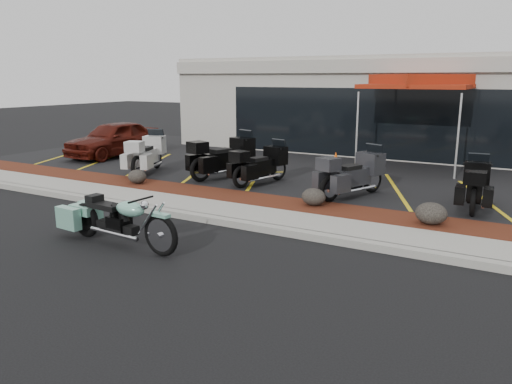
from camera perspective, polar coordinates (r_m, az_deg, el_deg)
The scene contains 18 objects.
ground at distance 10.15m, azimuth -4.41°, elevation -5.34°, with size 90.00×90.00×0.00m, color black.
curb at distance 10.85m, azimuth -1.78°, elevation -3.68°, with size 24.00×0.25×0.15m, color gray.
sidewalk at distance 11.43m, azimuth 0.04°, elevation -2.81°, with size 24.00×1.20×0.15m, color gray.
mulch_bed at distance 12.45m, azimuth 2.74°, elevation -1.48°, with size 24.00×1.20×0.16m, color #3D1D0D.
upper_lot at distance 17.34m, azimuth 10.78°, elevation 2.41°, with size 26.00×9.60×0.15m, color black.
dealership_building at distance 23.13m, azimuth 16.07°, elevation 9.54°, with size 18.00×8.16×4.00m.
boulder_left at distance 14.95m, azimuth -13.43°, elevation 1.73°, with size 0.57×0.47×0.40m, color black.
boulder_mid at distance 12.10m, azimuth 6.61°, elevation -0.55°, with size 0.59×0.50×0.42m, color black.
boulder_right at distance 11.11m, azimuth 19.39°, elevation -2.32°, with size 0.66×0.55×0.47m, color black.
hero_cruiser at distance 9.14m, azimuth -10.84°, elevation -4.17°, with size 2.97×0.75×1.05m, color #78BBA3, non-canonical shape.
touring_white at distance 17.28m, azimuth -11.33°, elevation 4.87°, with size 2.33×0.89×1.36m, color silver, non-canonical shape.
touring_black_front at distance 15.91m, azimuth -1.16°, elevation 4.58°, with size 2.46×0.94×1.43m, color black, non-canonical shape.
touring_black_mid at distance 15.00m, azimuth 2.58°, elevation 3.71°, with size 2.15×0.82×1.25m, color black, non-canonical shape.
touring_grey at distance 13.69m, azimuth 13.26°, elevation 2.64°, with size 2.27×0.87×1.32m, color #2B2C30, non-canonical shape.
touring_black_rear at distance 13.52m, azimuth 23.92°, elevation 1.53°, with size 2.10×0.80×1.22m, color black, non-canonical shape.
parked_car at distance 20.44m, azimuth -15.92°, elevation 5.88°, with size 1.63×4.06×1.38m, color #4A110A.
traffic_cone at distance 17.64m, azimuth 9.09°, elevation 3.73°, with size 0.33×0.33×0.50m, color #F15608.
popup_canopy at distance 17.98m, azimuth 18.14°, elevation 11.76°, with size 3.88×3.88×3.14m.
Camera 1 is at (5.38, -7.99, 3.18)m, focal length 35.00 mm.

